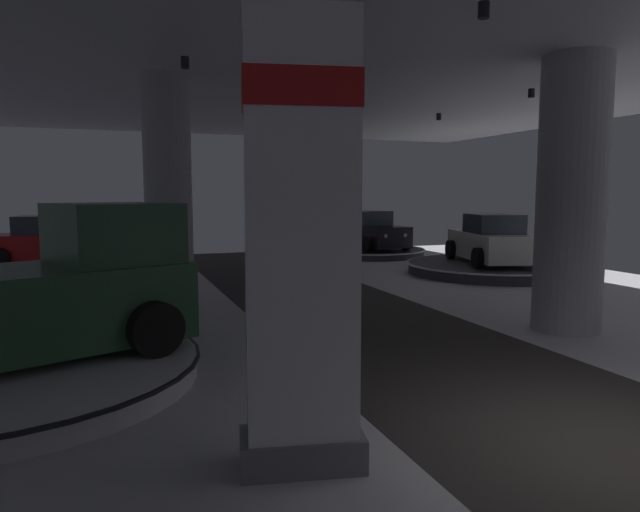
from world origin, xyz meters
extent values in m
cube|color=silver|center=(0.00, 0.00, -0.03)|extent=(24.00, 44.00, 0.05)
cube|color=#383330|center=(0.00, 0.00, 0.00)|extent=(4.40, 44.00, 0.01)
cylinder|color=black|center=(-3.62, 7.11, 5.32)|extent=(0.16, 0.16, 0.22)
cylinder|color=black|center=(-3.55, 12.15, 5.32)|extent=(0.16, 0.16, 0.22)
cylinder|color=black|center=(-0.13, 2.45, 5.32)|extent=(0.16, 0.16, 0.22)
cylinder|color=black|center=(0.06, 7.11, 5.32)|extent=(0.16, 0.16, 0.22)
cylinder|color=black|center=(0.07, 12.00, 5.32)|extent=(0.16, 0.16, 0.22)
cylinder|color=black|center=(5.04, 7.49, 5.32)|extent=(0.16, 0.16, 0.22)
cylinder|color=black|center=(5.24, 12.12, 5.32)|extent=(0.16, 0.16, 0.22)
cylinder|color=#ADADB2|center=(3.65, 4.58, 2.75)|extent=(1.36, 1.36, 5.50)
cylinder|color=#ADADB2|center=(-3.79, 9.36, 2.75)|extent=(1.10, 1.10, 5.50)
cube|color=slate|center=(-3.34, 0.89, 0.17)|extent=(1.37, 0.89, 0.35)
cube|color=white|center=(-3.34, 0.89, 2.44)|extent=(1.19, 0.77, 4.18)
cube|color=red|center=(-3.34, 0.89, 3.77)|extent=(1.22, 0.80, 0.36)
cylinder|color=silver|center=(-6.66, 4.74, 0.17)|extent=(5.56, 5.57, 0.34)
cylinder|color=black|center=(-6.66, 4.74, 0.31)|extent=(5.68, 5.68, 0.05)
cube|color=#2D5638|center=(-5.07, 5.34, 2.14)|extent=(2.26, 2.38, 1.00)
cube|color=#28333D|center=(-5.55, 5.16, 2.14)|extent=(0.70, 1.66, 0.75)
cylinder|color=black|center=(-5.35, 6.49, 0.76)|extent=(0.88, 0.56, 0.84)
cylinder|color=black|center=(-4.51, 4.30, 0.76)|extent=(0.88, 0.56, 0.84)
cylinder|color=silver|center=(-7.11, 17.81, 0.15)|extent=(5.15, 5.15, 0.30)
cylinder|color=black|center=(-7.11, 17.81, 0.27)|extent=(5.25, 5.25, 0.05)
cube|color=red|center=(-7.11, 17.81, 0.91)|extent=(4.37, 2.25, 0.90)
cube|color=#2D3842|center=(-7.26, 17.83, 1.66)|extent=(2.06, 1.76, 0.70)
cylinder|color=black|center=(-5.58, 18.65, 0.64)|extent=(0.70, 0.29, 0.68)
cylinder|color=black|center=(-5.80, 16.66, 0.64)|extent=(0.70, 0.29, 0.68)
cylinder|color=black|center=(-8.42, 18.96, 0.64)|extent=(0.70, 0.29, 0.68)
sphere|color=white|center=(-5.01, 18.08, 1.02)|extent=(0.18, 0.18, 0.18)
sphere|color=white|center=(-5.12, 17.09, 1.02)|extent=(0.18, 0.18, 0.18)
cylinder|color=#333338|center=(7.37, 11.94, 0.19)|extent=(5.72, 5.72, 0.38)
cylinder|color=white|center=(7.37, 11.94, 0.35)|extent=(5.84, 5.84, 0.05)
cube|color=silver|center=(7.37, 11.94, 0.99)|extent=(2.88, 4.53, 0.90)
cube|color=#2D3842|center=(7.33, 11.80, 1.73)|extent=(2.02, 2.25, 0.70)
cylinder|color=black|center=(6.80, 13.59, 0.72)|extent=(0.40, 0.71, 0.68)
cylinder|color=black|center=(8.72, 13.04, 0.72)|extent=(0.40, 0.71, 0.68)
cylinder|color=black|center=(6.01, 10.84, 0.72)|extent=(0.40, 0.71, 0.68)
cylinder|color=black|center=(7.94, 10.29, 0.72)|extent=(0.40, 0.71, 0.68)
sphere|color=white|center=(7.45, 14.06, 1.10)|extent=(0.18, 0.18, 0.18)
sphere|color=white|center=(8.41, 13.78, 1.10)|extent=(0.18, 0.18, 0.18)
cylinder|color=#333338|center=(5.86, 18.74, 0.15)|extent=(4.96, 4.96, 0.31)
cylinder|color=white|center=(5.86, 18.74, 0.28)|extent=(5.06, 5.06, 0.05)
cube|color=black|center=(5.86, 18.74, 0.92)|extent=(2.31, 4.39, 0.90)
cube|color=#2D3842|center=(5.84, 18.89, 1.67)|extent=(1.79, 2.08, 0.70)
cylinder|color=black|center=(7.03, 17.45, 0.65)|extent=(0.30, 0.70, 0.68)
cylinder|color=black|center=(5.05, 17.20, 0.65)|extent=(0.30, 0.70, 0.68)
cylinder|color=black|center=(6.67, 20.28, 0.65)|extent=(0.30, 0.70, 0.68)
cylinder|color=black|center=(4.69, 20.03, 0.65)|extent=(0.30, 0.70, 0.68)
sphere|color=white|center=(6.61, 16.76, 1.03)|extent=(0.18, 0.18, 0.18)
sphere|color=white|center=(5.63, 16.64, 1.03)|extent=(0.18, 0.18, 0.18)
cylinder|color=black|center=(-1.73, 5.14, 0.40)|extent=(0.14, 0.14, 0.80)
cylinder|color=black|center=(-1.59, 5.03, 0.40)|extent=(0.14, 0.14, 0.80)
cylinder|color=#233851|center=(-1.66, 5.08, 1.06)|extent=(0.32, 0.32, 0.62)
sphere|color=beige|center=(-1.66, 5.08, 1.48)|extent=(0.22, 0.22, 0.22)
cylinder|color=black|center=(-0.71, 6.65, 0.40)|extent=(0.14, 0.14, 0.80)
cylinder|color=black|center=(-0.68, 6.48, 0.40)|extent=(0.14, 0.14, 0.80)
cylinder|color=#6B665B|center=(-0.69, 6.57, 1.06)|extent=(0.32, 0.32, 0.62)
sphere|color=tan|center=(-0.69, 6.57, 1.48)|extent=(0.22, 0.22, 0.22)
camera|label=1|loc=(-5.10, -4.38, 2.80)|focal=31.71mm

